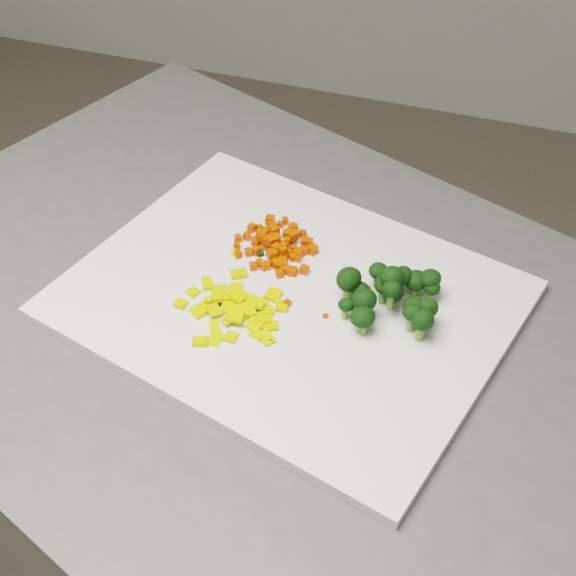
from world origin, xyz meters
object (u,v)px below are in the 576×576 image
(pepper_pile, at_px, (234,304))
(broccoli_pile, at_px, (393,295))
(cutting_board, at_px, (288,299))
(carrot_pile, at_px, (278,241))
(counter_block, at_px, (267,530))

(pepper_pile, bearing_deg, broccoli_pile, 16.04)
(cutting_board, xyz_separation_m, pepper_pile, (-0.05, -0.04, 0.01))
(carrot_pile, relative_size, broccoli_pile, 0.83)
(carrot_pile, relative_size, pepper_pile, 0.86)
(counter_block, relative_size, cutting_board, 2.06)
(cutting_board, relative_size, pepper_pile, 3.88)
(carrot_pile, bearing_deg, broccoli_pile, -22.57)
(cutting_board, distance_m, carrot_pile, 0.07)
(pepper_pile, height_order, broccoli_pile, broccoli_pile)
(counter_block, xyz_separation_m, cutting_board, (0.03, 0.02, 0.46))
(carrot_pile, bearing_deg, cutting_board, -62.95)
(counter_block, height_order, cutting_board, cutting_board)
(cutting_board, distance_m, broccoli_pile, 0.11)
(carrot_pile, xyz_separation_m, broccoli_pile, (0.14, -0.06, 0.01))
(counter_block, bearing_deg, broccoli_pile, 9.96)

